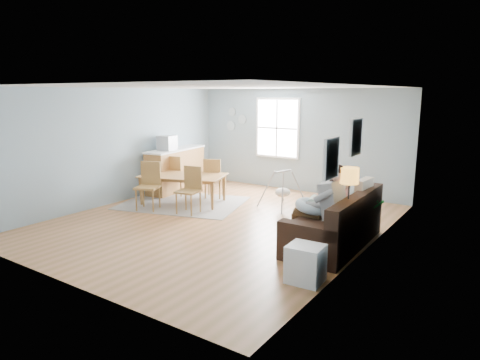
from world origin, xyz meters
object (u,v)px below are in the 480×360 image
Objects in this scene: floor_lamp at (349,183)px; chair_nw at (176,173)px; chair_se at (190,186)px; sofa at (337,227)px; baby_swing at (283,192)px; chair_sw at (149,182)px; father at (323,204)px; chair_ne at (213,176)px; toddler at (338,198)px; dining_table at (183,189)px; counter at (176,169)px; monitor at (167,143)px; storage_cube at (305,264)px.

chair_nw is at bearing 163.39° from floor_lamp.
sofa is at bearing -2.88° from chair_se.
baby_swing is at bearing 43.91° from chair_se.
floor_lamp is 1.34× the size of chair_sw.
father is 4.10m from chair_ne.
floor_lamp reaches higher than toddler.
chair_nw is 0.96× the size of baby_swing.
chair_nw is at bearing 124.02° from dining_table.
chair_sw reaches higher than chair_se.
dining_table is at bearing 170.59° from sofa.
chair_nw is (-4.79, 1.19, 0.26)m from sofa.
counter is at bearing 132.60° from chair_nw.
floor_lamp is 1.34× the size of baby_swing.
floor_lamp is 3.36× the size of monitor.
chair_se is at bearing -73.80° from chair_ne.
sofa is 5.48m from counter.
chair_ne reaches higher than dining_table.
chair_se is at bearing -136.09° from baby_swing.
floor_lamp reaches higher than chair_nw.
toddler is 0.91× the size of chair_nw.
monitor reaches higher than chair_sw.
chair_sw is (-4.33, -0.33, -0.17)m from toddler.
toddler is 0.88× the size of chair_sw.
chair_ne reaches higher than baby_swing.
monitor is at bearing 118.07° from chair_sw.
baby_swing is at bearing 8.50° from chair_nw.
baby_swing is (2.85, 0.43, -0.21)m from chair_nw.
monitor reaches higher than toddler.
chair_se is 0.49× the size of counter.
baby_swing reaches higher than dining_table.
dining_table is at bearing 69.13° from chair_sw.
toddler is at bearing -11.66° from chair_nw.
monitor reaches higher than chair_ne.
dining_table reaches higher than storage_cube.
father is at bearing -47.27° from baby_swing.
storage_cube is at bearing -28.61° from monitor.
chair_se is 2.31m from counter.
toddler is at bearing 4.30° from chair_sw.
chair_sw is at bearing -175.70° from toddler.
chair_se is 2.38× the size of monitor.
chair_se is at bearing -179.18° from toddler.
baby_swing is at bearing 142.97° from toddler.
chair_nw is 1.01m from chair_ne.
baby_swing is at bearing 34.80° from chair_sw.
monitor reaches higher than counter.
monitor is (-5.33, 2.91, 1.06)m from storage_cube.
storage_cube is (0.31, -1.30, -0.53)m from father.
chair_se reaches higher than storage_cube.
chair_nw is (-0.37, 1.30, -0.03)m from chair_sw.
sofa is at bearing -68.02° from toddler.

